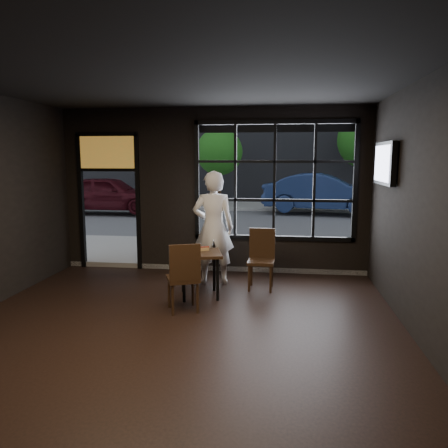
# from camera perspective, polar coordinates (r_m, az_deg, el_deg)

# --- Properties ---
(floor) EXTENTS (6.00, 7.00, 0.02)m
(floor) POSITION_cam_1_polar(r_m,az_deg,el_deg) (5.55, -7.31, -15.34)
(floor) COLOR black
(floor) RESTS_ON ground
(ceiling) EXTENTS (6.00, 7.00, 0.02)m
(ceiling) POSITION_cam_1_polar(r_m,az_deg,el_deg) (5.16, -8.04, 19.42)
(ceiling) COLOR black
(ceiling) RESTS_ON ground
(wall_right) EXTENTS (0.04, 7.00, 3.20)m
(wall_right) POSITION_cam_1_polar(r_m,az_deg,el_deg) (5.21, 26.12, 0.74)
(wall_right) COLOR black
(wall_right) RESTS_ON ground
(window_frame) EXTENTS (3.06, 0.12, 2.28)m
(window_frame) POSITION_cam_1_polar(r_m,az_deg,el_deg) (8.41, 6.60, 5.60)
(window_frame) COLOR black
(window_frame) RESTS_ON ground
(stained_transom) EXTENTS (1.20, 0.06, 0.70)m
(stained_transom) POSITION_cam_1_polar(r_m,az_deg,el_deg) (9.07, -14.96, 9.07)
(stained_transom) COLOR orange
(stained_transom) RESTS_ON ground
(street_asphalt) EXTENTS (60.00, 41.00, 0.04)m
(street_asphalt) POSITION_cam_1_polar(r_m,az_deg,el_deg) (29.01, 4.79, 4.15)
(street_asphalt) COLOR #545456
(street_asphalt) RESTS_ON ground
(building_across) EXTENTS (28.00, 12.00, 15.00)m
(building_across) POSITION_cam_1_polar(r_m,az_deg,el_deg) (28.42, 4.89, 19.28)
(building_across) COLOR #5B5956
(building_across) RESTS_ON ground
(cafe_table) EXTENTS (0.83, 0.83, 0.74)m
(cafe_table) POSITION_cam_1_polar(r_m,az_deg,el_deg) (7.14, -3.20, -6.55)
(cafe_table) COLOR black
(cafe_table) RESTS_ON floor
(chair_near) EXTENTS (0.58, 0.58, 1.03)m
(chair_near) POSITION_cam_1_polar(r_m,az_deg,el_deg) (6.47, -5.40, -6.82)
(chair_near) COLOR black
(chair_near) RESTS_ON floor
(chair_window) EXTENTS (0.46, 0.46, 1.03)m
(chair_window) POSITION_cam_1_polar(r_m,az_deg,el_deg) (7.49, 4.85, -4.67)
(chair_window) COLOR black
(chair_window) RESTS_ON floor
(man) EXTENTS (0.78, 0.56, 2.01)m
(man) POSITION_cam_1_polar(r_m,az_deg,el_deg) (7.75, -1.41, -0.49)
(man) COLOR white
(man) RESTS_ON floor
(hotdog) EXTENTS (0.22, 0.16, 0.06)m
(hotdog) POSITION_cam_1_polar(r_m,az_deg,el_deg) (7.17, -2.72, -3.25)
(hotdog) COLOR tan
(hotdog) RESTS_ON cafe_table
(cup) EXTENTS (0.15, 0.15, 0.10)m
(cup) POSITION_cam_1_polar(r_m,az_deg,el_deg) (7.04, -5.22, -3.34)
(cup) COLOR silver
(cup) RESTS_ON cafe_table
(tv) EXTENTS (0.13, 1.13, 0.66)m
(tv) POSITION_cam_1_polar(r_m,az_deg,el_deg) (7.31, 20.30, 7.43)
(tv) COLOR black
(tv) RESTS_ON wall_right
(navy_car) EXTENTS (4.86, 2.35, 1.53)m
(navy_car) POSITION_cam_1_polar(r_m,az_deg,el_deg) (17.73, 12.80, 3.99)
(navy_car) COLOR navy
(navy_car) RESTS_ON street_asphalt
(maroon_car) EXTENTS (4.19, 1.71, 1.42)m
(maroon_car) POSITION_cam_1_polar(r_m,az_deg,el_deg) (18.05, -14.78, 3.82)
(maroon_car) COLOR #370910
(maroon_car) RESTS_ON street_asphalt
(tree_left) EXTENTS (2.07, 2.07, 3.53)m
(tree_left) POSITION_cam_1_polar(r_m,az_deg,el_deg) (19.62, -0.62, 9.37)
(tree_left) COLOR #332114
(tree_left) RESTS_ON street_asphalt
(tree_right) EXTENTS (2.49, 2.49, 4.25)m
(tree_right) POSITION_cam_1_polar(r_m,az_deg,el_deg) (20.28, 18.09, 10.36)
(tree_right) COLOR #332114
(tree_right) RESTS_ON street_asphalt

